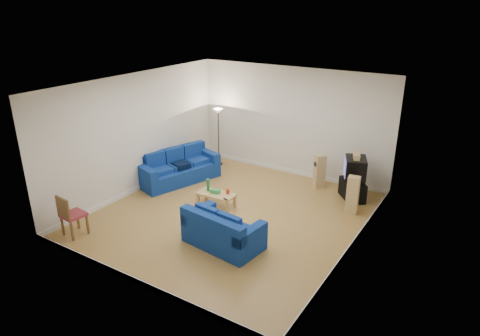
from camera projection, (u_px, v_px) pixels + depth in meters
The scene contains 16 objects.
room at pixel (231, 156), 9.95m from camera, with size 6.01×6.51×3.21m.
sofa_three_seat at pixel (177, 170), 12.40m from camera, with size 1.67×2.53×0.90m.
sofa_loveseat at pixel (222, 233), 9.07m from camera, with size 1.76×1.12×0.83m.
coffee_table at pixel (216, 195), 10.86m from camera, with size 0.99×0.53×0.35m.
bottle at pixel (208, 185), 10.92m from camera, with size 0.08×0.08×0.33m, color #197233.
tissue_box at pixel (215, 191), 10.84m from camera, with size 0.24×0.13×0.10m, color green.
red_canister at pixel (228, 191), 10.79m from camera, with size 0.09×0.09×0.13m, color red.
remote at pixel (226, 199), 10.50m from camera, with size 0.14×0.05×0.02m, color black.
tv_stand at pixel (352, 190), 11.29m from camera, with size 0.83×0.46×0.51m, color black.
av_receiver at pixel (353, 179), 11.20m from camera, with size 0.40×0.33×0.09m, color black.
television at pixel (355, 168), 11.07m from camera, with size 0.74×0.84×0.54m.
centre_speaker at pixel (357, 156), 10.92m from camera, with size 0.39×0.16×0.14m, color tan.
speaker_left at pixel (319, 171), 11.89m from camera, with size 0.35×0.36×0.96m.
speaker_right at pixel (353, 195), 10.47m from camera, with size 0.32×0.25×0.96m.
floor_lamp at pixel (218, 119), 13.21m from camera, with size 0.31×0.31×1.82m.
dining_chair at pixel (70, 214), 9.39m from camera, with size 0.52×0.52×0.98m.
Camera 1 is at (5.16, -7.82, 4.92)m, focal length 32.00 mm.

